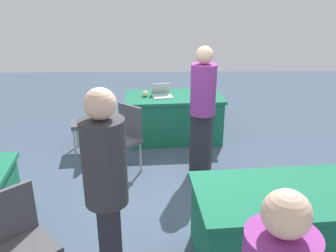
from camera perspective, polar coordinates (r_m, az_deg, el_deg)
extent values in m
plane|color=#3D4C60|center=(4.46, -1.12, -11.59)|extent=(14.40, 14.40, 0.00)
cube|color=#196647|center=(5.89, 0.93, 4.74)|extent=(1.68, 0.98, 0.05)
cube|color=#196647|center=(6.01, 0.90, 1.22)|extent=(1.61, 0.94, 0.72)
cube|color=#196647|center=(3.35, 20.49, -10.23)|extent=(1.90, 1.03, 0.05)
cube|color=#196647|center=(3.56, 19.68, -15.54)|extent=(1.83, 0.99, 0.72)
cylinder|color=#9E9993|center=(3.53, -20.12, -18.78)|extent=(0.03, 0.03, 0.45)
cube|color=#47474C|center=(3.18, -22.30, -18.28)|extent=(0.62, 0.62, 0.06)
cube|color=#47474C|center=(3.19, -24.47, -12.84)|extent=(0.33, 0.32, 0.45)
cylinder|color=#9E9993|center=(5.56, -15.02, -2.78)|extent=(0.03, 0.03, 0.44)
cylinder|color=#9E9993|center=(5.91, -14.70, -1.29)|extent=(0.03, 0.03, 0.44)
cylinder|color=#9E9993|center=(5.53, -11.11, -2.57)|extent=(0.03, 0.03, 0.44)
cylinder|color=#9E9993|center=(5.88, -11.02, -1.08)|extent=(0.03, 0.03, 0.44)
cube|color=#47474C|center=(5.62, -13.17, 0.45)|extent=(0.50, 0.50, 0.06)
cube|color=#47474C|center=(5.53, -11.33, 3.04)|extent=(0.10, 0.42, 0.45)
cylinder|color=#9E9993|center=(4.71, -7.75, -6.73)|extent=(0.03, 0.03, 0.45)
cylinder|color=#9E9993|center=(4.97, -10.76, -5.36)|extent=(0.03, 0.03, 0.45)
cylinder|color=#9E9993|center=(4.94, -4.53, -5.18)|extent=(0.03, 0.03, 0.45)
cylinder|color=#9E9993|center=(5.19, -7.56, -3.95)|extent=(0.03, 0.03, 0.45)
cube|color=#47474C|center=(4.84, -7.80, -2.59)|extent=(0.62, 0.62, 0.06)
cube|color=#47474C|center=(4.87, -6.23, 0.88)|extent=(0.34, 0.30, 0.45)
cube|color=#26262D|center=(3.11, -9.41, -18.73)|extent=(0.23, 0.31, 0.87)
cylinder|color=#333338|center=(2.68, -10.41, -5.86)|extent=(0.40, 0.40, 0.69)
sphere|color=beige|center=(2.51, -11.10, 3.57)|extent=(0.24, 0.24, 0.24)
cube|color=#26262D|center=(4.91, 5.41, -2.77)|extent=(0.33, 0.27, 0.86)
cylinder|color=#8C338C|center=(4.65, 5.74, 5.91)|extent=(0.44, 0.44, 0.68)
sphere|color=beige|center=(4.55, 5.95, 11.44)|extent=(0.23, 0.23, 0.23)
sphere|color=beige|center=(1.61, 18.66, -13.43)|extent=(0.22, 0.22, 0.22)
cube|color=silver|center=(5.79, -0.94, 4.80)|extent=(0.35, 0.27, 0.02)
cube|color=#B7B7BC|center=(5.90, -1.21, 6.14)|extent=(0.32, 0.13, 0.19)
sphere|color=beige|center=(5.83, -3.77, 5.29)|extent=(0.10, 0.10, 0.10)
cube|color=red|center=(5.97, 5.73, 5.16)|extent=(0.12, 0.17, 0.01)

